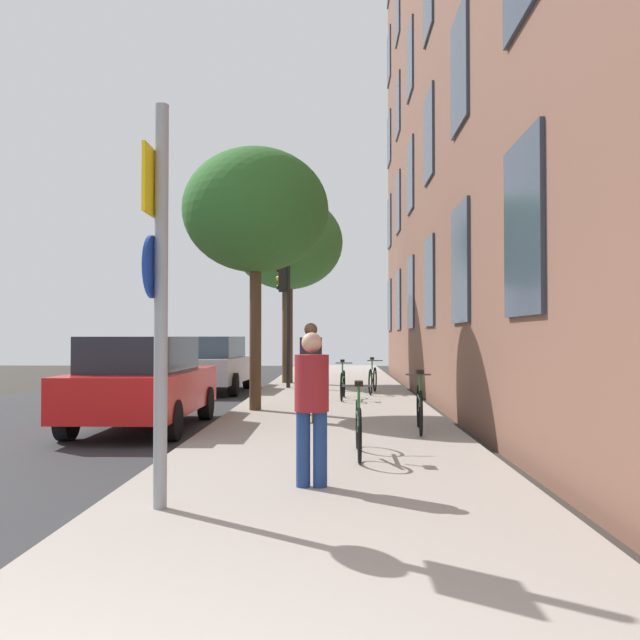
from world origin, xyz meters
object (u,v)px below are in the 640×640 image
Objects in this scene: bicycle_1 at (420,407)px; bicycle_3 at (373,379)px; bicycle_2 at (343,384)px; car_0 at (143,382)px; car_1 at (211,364)px; pedestrian_0 at (312,398)px; pedestrian_1 at (311,366)px; sign_post at (159,282)px; tree_far at (288,243)px; tree_near at (256,211)px; bicycle_0 at (358,426)px; traffic_light at (285,302)px.

bicycle_1 reaches higher than bicycle_3.
bicycle_2 is 0.41× the size of car_0.
bicycle_2 is 5.02m from car_1.
car_0 reaches higher than bicycle_2.
bicycle_3 is at bearing 83.93° from pedestrian_0.
pedestrian_1 is 0.39× the size of car_1.
sign_post is 2.04× the size of bicycle_1.
tree_far is 11.28m from car_0.
car_0 is at bearing -177.34° from pedestrian_1.
bicycle_0 is (1.95, -5.36, -3.73)m from tree_near.
traffic_light reaches higher than car_0.
bicycle_1 is at bearing -60.54° from car_1.
tree_far is at bearing 51.80° from car_1.
car_0 is at bearing 168.91° from bicycle_1.
tree_far is 3.61× the size of bicycle_3.
pedestrian_0 is 13.31m from car_1.
pedestrian_1 is (1.12, 6.01, -1.00)m from sign_post.
bicycle_3 is at bearing 77.21° from pedestrian_1.
pedestrian_0 is at bearing -78.72° from tree_near.
bicycle_0 is at bearing -77.60° from pedestrian_1.
bicycle_0 is at bearing -41.13° from car_0.
car_1 is at bearing -168.88° from traffic_light.
bicycle_2 is at bearing -65.47° from traffic_light.
tree_far is 3.53× the size of bicycle_2.
sign_post is 2.05× the size of bicycle_0.
bicycle_2 is at bearing 52.55° from car_0.
pedestrian_0 is (1.43, -7.15, -3.22)m from tree_near.
sign_post is at bearing -90.17° from traffic_light.
car_1 is (-1.97, 5.71, -3.38)m from tree_near.
bicycle_1 is 4.39m from pedestrian_0.
traffic_light reaches higher than pedestrian_1.
tree_near is at bearing 51.74° from car_0.
tree_near reaches higher than bicycle_3.
sign_post is at bearing -124.74° from bicycle_0.
bicycle_0 is (1.81, -11.49, -2.15)m from traffic_light.
traffic_light is 2.80m from car_1.
tree_far reaches higher than traffic_light.
tree_far is at bearing 95.06° from pedestrian_0.
pedestrian_1 is (-1.41, -6.22, 0.63)m from bicycle_3.
tree_far reaches higher than bicycle_1.
traffic_light is 3.82m from bicycle_3.
bicycle_1 is at bearing -11.09° from car_0.
bicycle_0 is at bearing -70.48° from car_1.
tree_near is 5.69m from bicycle_1.
bicycle_3 reaches higher than bicycle_0.
bicycle_0 is 0.99× the size of bicycle_1.
pedestrian_0 is at bearing -111.16° from bicycle_1.
tree_near reaches higher than car_0.
car_0 is (-4.34, -6.35, 0.35)m from bicycle_3.
bicycle_0 is (1.86, 2.68, -1.63)m from sign_post.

